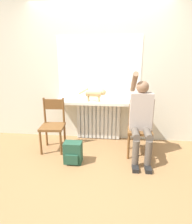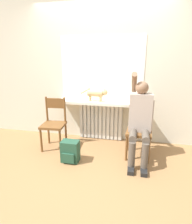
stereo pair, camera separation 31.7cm
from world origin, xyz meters
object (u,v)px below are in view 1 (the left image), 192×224
at_px(chair_left, 53,124).
at_px(cat, 95,93).
at_px(person, 141,117).
at_px(backpack, 73,153).
at_px(chair_right, 140,128).

distance_m(chair_left, cat, 0.92).
bearing_deg(cat, chair_left, -150.37).
xyz_separation_m(person, backpack, (-1.02, -0.30, -0.52)).
distance_m(chair_left, person, 1.48).
bearing_deg(person, chair_left, 175.83).
bearing_deg(chair_right, backpack, -154.55).
relative_size(chair_left, cat, 1.78).
relative_size(person, cat, 2.71).
height_order(chair_right, cat, cat).
bearing_deg(chair_right, chair_left, -176.33).
height_order(person, cat, person).
bearing_deg(cat, chair_right, -26.76).
height_order(chair_left, chair_right, same).
distance_m(chair_right, backpack, 1.14).
relative_size(cat, backpack, 1.50).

